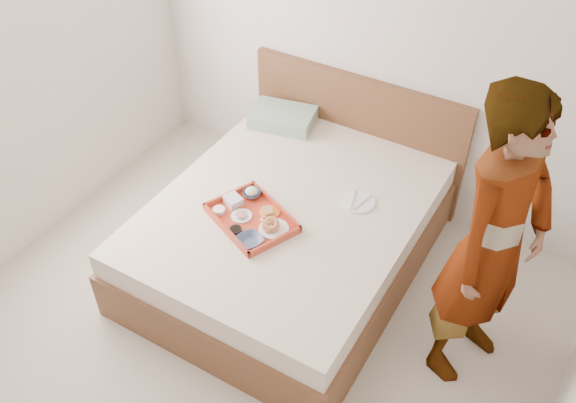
# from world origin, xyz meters

# --- Properties ---
(ground) EXTENTS (3.50, 4.00, 0.01)m
(ground) POSITION_xyz_m (0.00, 0.00, 0.00)
(ground) COLOR #BCB39F
(ground) RESTS_ON ground
(wall_back) EXTENTS (3.50, 0.01, 2.60)m
(wall_back) POSITION_xyz_m (0.00, 2.00, 1.30)
(wall_back) COLOR silver
(wall_back) RESTS_ON ground
(bed) EXTENTS (1.65, 2.00, 0.53)m
(bed) POSITION_xyz_m (-0.08, 1.00, 0.27)
(bed) COLOR brown
(bed) RESTS_ON ground
(headboard) EXTENTS (1.65, 0.06, 0.95)m
(headboard) POSITION_xyz_m (-0.08, 1.97, 0.47)
(headboard) COLOR brown
(headboard) RESTS_ON ground
(pillow) EXTENTS (0.51, 0.40, 0.11)m
(pillow) POSITION_xyz_m (-0.57, 1.74, 0.58)
(pillow) COLOR #9CAB9F
(pillow) RESTS_ON bed
(tray) EXTENTS (0.64, 0.56, 0.05)m
(tray) POSITION_xyz_m (-0.20, 0.75, 0.55)
(tray) COLOR #BE482B
(tray) RESTS_ON bed
(prawn_plate) EXTENTS (0.24, 0.24, 0.01)m
(prawn_plate) POSITION_xyz_m (-0.03, 0.74, 0.55)
(prawn_plate) COLOR white
(prawn_plate) RESTS_ON tray
(navy_bowl_big) EXTENTS (0.20, 0.20, 0.04)m
(navy_bowl_big) POSITION_xyz_m (-0.09, 0.57, 0.56)
(navy_bowl_big) COLOR #141943
(navy_bowl_big) RESTS_ON tray
(sauce_dish) EXTENTS (0.10, 0.10, 0.03)m
(sauce_dish) POSITION_xyz_m (-0.22, 0.61, 0.56)
(sauce_dish) COLOR black
(sauce_dish) RESTS_ON tray
(meat_plate) EXTENTS (0.17, 0.17, 0.01)m
(meat_plate) POSITION_xyz_m (-0.26, 0.74, 0.55)
(meat_plate) COLOR white
(meat_plate) RESTS_ON tray
(bread_plate) EXTENTS (0.17, 0.17, 0.01)m
(bread_plate) POSITION_xyz_m (-0.13, 0.85, 0.55)
(bread_plate) COLOR orange
(bread_plate) RESTS_ON tray
(salad_bowl) EXTENTS (0.15, 0.15, 0.04)m
(salad_bowl) POSITION_xyz_m (-0.31, 0.93, 0.56)
(salad_bowl) COLOR #141943
(salad_bowl) RESTS_ON tray
(plastic_tub) EXTENTS (0.14, 0.13, 0.05)m
(plastic_tub) POSITION_xyz_m (-0.38, 0.81, 0.57)
(plastic_tub) COLOR silver
(plastic_tub) RESTS_ON tray
(cheese_round) EXTENTS (0.10, 0.10, 0.03)m
(cheese_round) POSITION_xyz_m (-0.40, 0.70, 0.56)
(cheese_round) COLOR white
(cheese_round) RESTS_ON tray
(dinner_plate) EXTENTS (0.22, 0.22, 0.01)m
(dinner_plate) POSITION_xyz_m (0.29, 1.23, 0.54)
(dinner_plate) COLOR white
(dinner_plate) RESTS_ON bed
(person) EXTENTS (0.63, 0.77, 1.83)m
(person) POSITION_xyz_m (1.18, 0.88, 0.91)
(person) COLOR white
(person) RESTS_ON ground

